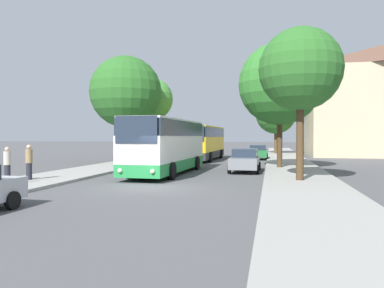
% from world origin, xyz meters
% --- Properties ---
extents(ground_plane, '(300.00, 300.00, 0.00)m').
position_xyz_m(ground_plane, '(0.00, 0.00, 0.00)').
color(ground_plane, '#4C4C4F').
rests_on(ground_plane, ground).
extents(sidewalk_left, '(4.00, 120.00, 0.15)m').
position_xyz_m(sidewalk_left, '(-7.00, 0.00, 0.07)').
color(sidewalk_left, gray).
rests_on(sidewalk_left, ground_plane).
extents(sidewalk_right, '(4.00, 120.00, 0.15)m').
position_xyz_m(sidewalk_right, '(7.00, 0.00, 0.07)').
color(sidewalk_right, gray).
rests_on(sidewalk_right, ground_plane).
extents(bus_front, '(3.09, 10.98, 3.57)m').
position_xyz_m(bus_front, '(-1.38, 6.69, 1.90)').
color(bus_front, '#238942').
rests_on(bus_front, ground_plane).
extents(bus_middle, '(2.95, 11.72, 3.48)m').
position_xyz_m(bus_middle, '(-1.43, 21.29, 1.86)').
color(bus_middle, '#2D2D2D').
rests_on(bus_middle, ground_plane).
extents(parked_car_right_near, '(2.07, 4.62, 1.61)m').
position_xyz_m(parked_car_right_near, '(3.62, 9.00, 0.83)').
color(parked_car_right_near, slate).
rests_on(parked_car_right_near, ground_plane).
extents(parked_car_right_far, '(2.13, 3.99, 1.54)m').
position_xyz_m(parked_car_right_far, '(4.04, 23.30, 0.80)').
color(parked_car_right_far, '#236B38').
rests_on(parked_car_right_far, ground_plane).
extents(pedestrian_waiting_near, '(0.36, 0.36, 1.88)m').
position_xyz_m(pedestrian_waiting_near, '(-7.29, 0.56, 1.11)').
color(pedestrian_waiting_near, '#23232D').
rests_on(pedestrian_waiting_near, sidewalk_left).
extents(pedestrian_waiting_far, '(0.36, 0.36, 1.78)m').
position_xyz_m(pedestrian_waiting_far, '(-7.95, -0.29, 1.05)').
color(pedestrian_waiting_far, '#23232D').
rests_on(pedestrian_waiting_far, sidewalk_left).
extents(tree_left_near, '(4.21, 4.21, 8.12)m').
position_xyz_m(tree_left_near, '(-6.18, 18.24, 6.13)').
color(tree_left_near, brown).
rests_on(tree_left_near, sidewalk_left).
extents(tree_left_far, '(6.30, 6.30, 9.40)m').
position_xyz_m(tree_left_far, '(-7.17, 13.96, 6.39)').
color(tree_left_far, '#47331E').
rests_on(tree_left_far, sidewalk_left).
extents(tree_right_near, '(4.39, 4.39, 8.09)m').
position_xyz_m(tree_right_near, '(6.89, 3.42, 6.01)').
color(tree_right_near, '#47331E').
rests_on(tree_right_near, sidewalk_right).
extents(tree_right_mid, '(5.42, 5.42, 8.10)m').
position_xyz_m(tree_right_mid, '(6.04, 35.34, 5.52)').
color(tree_right_mid, '#513D23').
rests_on(tree_right_mid, sidewalk_right).
extents(tree_right_far, '(6.22, 6.22, 9.38)m').
position_xyz_m(tree_right_far, '(6.03, 11.75, 6.41)').
color(tree_right_far, '#47331E').
rests_on(tree_right_far, sidewalk_right).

